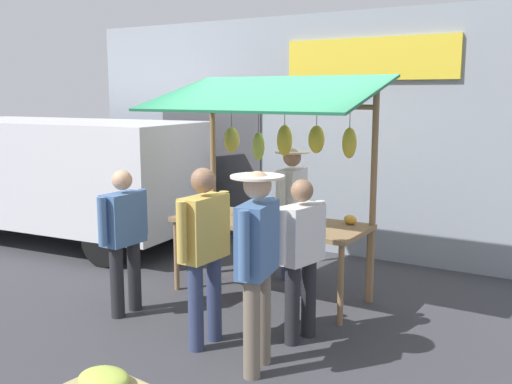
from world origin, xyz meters
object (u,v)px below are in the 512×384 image
(market_stall, at_px, (272,161))
(vendor_with_sunhat, at_px, (292,202))
(parked_van, at_px, (55,169))
(shopper_in_grey_tee, at_px, (204,244))
(shopper_with_shopping_bag, at_px, (124,233))
(shopper_in_striped_shirt, at_px, (257,254))
(shopper_with_ponytail, at_px, (301,250))

(market_stall, distance_m, vendor_with_sunhat, 0.93)
(parked_van, bearing_deg, market_stall, 167.99)
(parked_van, bearing_deg, shopper_in_grey_tee, 150.02)
(market_stall, height_order, parked_van, market_stall)
(shopper_with_shopping_bag, distance_m, parked_van, 3.66)
(shopper_in_grey_tee, height_order, parked_van, parked_van)
(market_stall, height_order, shopper_in_striped_shirt, market_stall)
(shopper_in_striped_shirt, relative_size, shopper_with_shopping_bag, 1.10)
(vendor_with_sunhat, xyz_separation_m, shopper_with_ponytail, (-0.98, 1.67, -0.09))
(shopper_with_ponytail, bearing_deg, market_stall, 52.28)
(market_stall, bearing_deg, shopper_with_shopping_bag, 51.90)
(shopper_with_ponytail, distance_m, parked_van, 5.26)
(market_stall, bearing_deg, shopper_in_grey_tee, 95.94)
(shopper_with_shopping_bag, bearing_deg, market_stall, -36.78)
(vendor_with_sunhat, xyz_separation_m, parked_van, (4.07, 0.21, 0.16))
(market_stall, xyz_separation_m, shopper_with_shopping_bag, (1.02, 1.30, -0.68))
(shopper_with_shopping_bag, distance_m, shopper_in_grey_tee, 1.20)
(market_stall, distance_m, shopper_in_striped_shirt, 1.96)
(vendor_with_sunhat, height_order, shopper_in_striped_shirt, shopper_in_striped_shirt)
(shopper_with_shopping_bag, height_order, parked_van, parked_van)
(vendor_with_sunhat, distance_m, shopper_with_shopping_bag, 2.21)
(shopper_in_striped_shirt, height_order, parked_van, parked_van)
(shopper_with_shopping_bag, height_order, shopper_in_grey_tee, shopper_in_grey_tee)
(shopper_in_striped_shirt, distance_m, shopper_with_shopping_bag, 1.89)
(shopper_in_grey_tee, bearing_deg, vendor_with_sunhat, 9.18)
(market_stall, xyz_separation_m, vendor_with_sunhat, (0.13, -0.71, -0.59))
(shopper_in_grey_tee, bearing_deg, market_stall, 7.83)
(market_stall, bearing_deg, vendor_with_sunhat, -79.89)
(market_stall, relative_size, shopper_in_striped_shirt, 1.48)
(shopper_with_ponytail, bearing_deg, shopper_in_grey_tee, 138.99)
(shopper_in_striped_shirt, xyz_separation_m, parked_van, (5.02, -2.20, 0.12))
(vendor_with_sunhat, distance_m, shopper_in_striped_shirt, 2.59)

